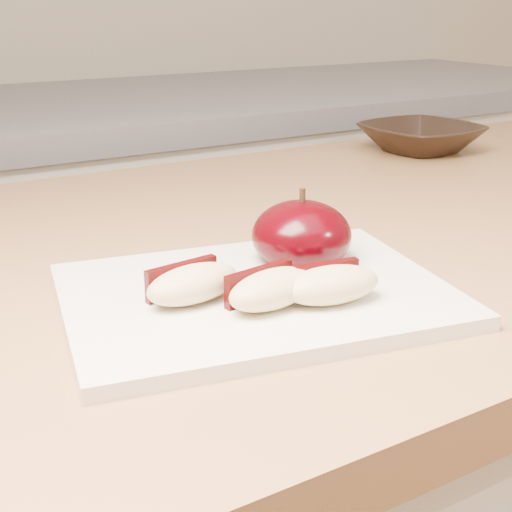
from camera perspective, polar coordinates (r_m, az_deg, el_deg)
back_cabinet at (r=1.43m, az=-15.06°, el=-7.15°), size 2.40×0.62×0.94m
cutting_board at (r=0.52m, az=0.00°, el=-3.15°), size 0.31×0.25×0.01m
apple_half at (r=0.57m, az=3.66°, el=1.64°), size 0.08×0.08×0.07m
apple_wedge_a at (r=0.49m, az=-5.15°, el=-2.18°), size 0.08×0.04×0.03m
apple_wedge_b at (r=0.48m, az=1.24°, el=-2.59°), size 0.08×0.04×0.03m
apple_wedge_c at (r=0.49m, az=5.96°, el=-2.26°), size 0.08×0.05×0.03m
bowl at (r=1.06m, az=13.01°, el=9.20°), size 0.17×0.17×0.04m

